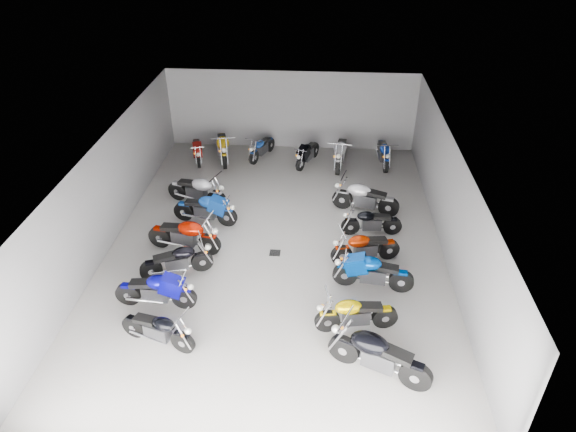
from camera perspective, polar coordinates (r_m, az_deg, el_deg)
name	(u,v)px	position (r m, az deg, el deg)	size (l,w,h in m)	color
ground	(276,243)	(15.74, -1.29, -3.05)	(14.00, 14.00, 0.00)	#999691
wall_back	(291,110)	(21.16, 0.38, 11.66)	(10.00, 0.10, 3.20)	slate
wall_left	(107,192)	(16.07, -19.43, 2.50)	(0.10, 14.00, 3.20)	slate
wall_right	(451,205)	(15.27, 17.66, 1.20)	(0.10, 14.00, 3.20)	slate
ceiling	(275,147)	(14.10, -1.45, 7.64)	(10.00, 14.00, 0.04)	black
drain_grate	(275,253)	(15.33, -1.46, -4.12)	(0.32, 0.32, 0.01)	black
motorcycle_left_a	(158,329)	(12.66, -14.23, -12.09)	(1.91, 0.73, 0.87)	black
motorcycle_left_b	(156,290)	(13.65, -14.42, -8.01)	(2.14, 0.43, 0.94)	black
motorcycle_left_c	(177,261)	(14.56, -12.19, -4.87)	(1.95, 0.85, 0.89)	black
motorcycle_left_d	(185,235)	(15.44, -11.40, -2.09)	(2.27, 0.60, 1.00)	black
motorcycle_left_e	(206,209)	(16.62, -9.12, 0.75)	(2.13, 0.54, 0.94)	black
motorcycle_left_f	(197,190)	(17.69, -10.04, 2.84)	(2.15, 0.83, 0.98)	black
motorcycle_right_a	(378,355)	(11.78, 9.99, -14.99)	(2.25, 1.10, 1.05)	black
motorcycle_right_b	(356,314)	(12.74, 7.51, -10.71)	(2.05, 0.53, 0.90)	black
motorcycle_right_c	(372,272)	(13.97, 9.34, -6.18)	(2.18, 0.50, 0.96)	black
motorcycle_right_d	(365,247)	(14.90, 8.53, -3.45)	(2.02, 0.66, 0.90)	black
motorcycle_right_e	(371,222)	(16.10, 9.21, -0.64)	(1.90, 0.41, 0.83)	black
motorcycle_right_f	(365,198)	(17.16, 8.53, 2.02)	(2.21, 0.72, 0.99)	black
motorcycle_back_a	(197,150)	(20.74, -10.04, 7.25)	(0.63, 1.85, 0.83)	black
motorcycle_back_b	(223,147)	(20.60, -7.26, 7.65)	(0.73, 2.30, 1.03)	black
motorcycle_back_c	(262,147)	(20.66, -2.95, 7.62)	(0.84, 1.79, 0.83)	black
motorcycle_back_d	(307,153)	(20.15, 2.18, 6.99)	(0.85, 1.83, 0.85)	black
motorcycle_back_e	(341,152)	(20.09, 5.87, 7.05)	(0.53, 2.32, 1.02)	black
motorcycle_back_f	(384,153)	(20.44, 10.57, 6.94)	(0.44, 2.07, 0.91)	black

